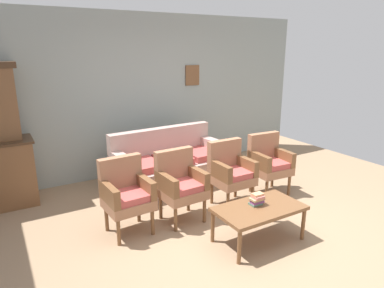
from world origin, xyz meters
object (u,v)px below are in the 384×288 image
(coffee_table, at_px, (259,211))
(book_stack_on_table, at_px, (257,199))
(armchair_near_cabinet, at_px, (180,183))
(armchair_row_middle, at_px, (231,170))
(floral_couch, at_px, (170,166))
(armchair_by_doorway, at_px, (126,192))
(armchair_near_couch_end, at_px, (269,161))

(coffee_table, xyz_separation_m, book_stack_on_table, (0.01, 0.06, 0.11))
(armchair_near_cabinet, distance_m, armchair_row_middle, 0.82)
(floral_couch, height_order, armchair_by_doorway, same)
(armchair_near_couch_end, bearing_deg, armchair_by_doorway, -179.64)
(floral_couch, bearing_deg, coffee_table, -86.25)
(armchair_by_doorway, height_order, armchair_near_cabinet, same)
(armchair_near_cabinet, height_order, coffee_table, armchair_near_cabinet)
(floral_couch, bearing_deg, armchair_row_middle, -66.96)
(armchair_row_middle, relative_size, armchair_near_couch_end, 1.00)
(floral_couch, distance_m, armchair_by_doorway, 1.47)
(armchair_by_doorway, xyz_separation_m, armchair_near_cabinet, (0.69, -0.05, 0.00))
(armchair_near_couch_end, distance_m, book_stack_on_table, 1.37)
(armchair_row_middle, relative_size, book_stack_on_table, 5.64)
(armchair_by_doorway, relative_size, book_stack_on_table, 5.64)
(armchair_row_middle, bearing_deg, armchair_near_couch_end, 2.35)
(armchair_near_cabinet, relative_size, coffee_table, 0.90)
(armchair_by_doorway, height_order, book_stack_on_table, armchair_by_doorway)
(armchair_near_couch_end, bearing_deg, book_stack_on_table, -138.22)
(armchair_near_cabinet, height_order, book_stack_on_table, armchair_near_cabinet)
(armchair_row_middle, height_order, armchair_near_couch_end, same)
(armchair_row_middle, bearing_deg, floral_couch, 113.04)
(floral_couch, xyz_separation_m, armchair_row_middle, (0.43, -1.00, 0.17))
(armchair_by_doorway, xyz_separation_m, armchair_near_couch_end, (2.24, 0.01, 0.00))
(armchair_by_doorway, xyz_separation_m, armchair_row_middle, (1.50, -0.02, 0.00))
(armchair_near_couch_end, relative_size, coffee_table, 0.90)
(armchair_row_middle, xyz_separation_m, coffee_table, (-0.30, -0.94, -0.12))
(floral_couch, height_order, armchair_row_middle, same)
(armchair_near_cabinet, bearing_deg, floral_couch, 69.63)
(floral_couch, height_order, armchair_near_cabinet, same)
(armchair_near_couch_end, relative_size, book_stack_on_table, 5.64)
(armchair_near_cabinet, bearing_deg, armchair_near_couch_end, 2.55)
(armchair_near_couch_end, bearing_deg, armchair_row_middle, -177.65)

